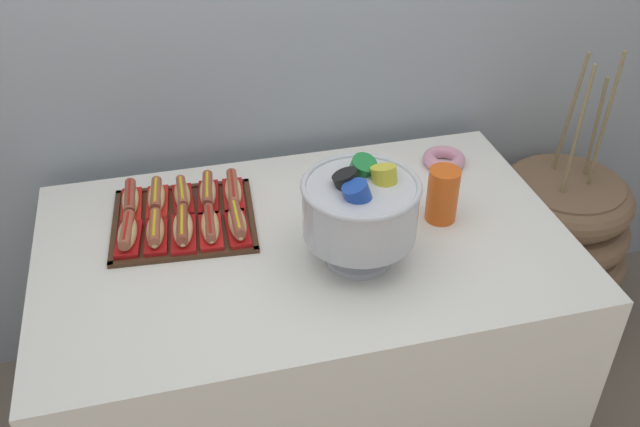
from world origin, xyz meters
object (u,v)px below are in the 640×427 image
(hot_dog_0, at_px, (128,234))
(hot_dog_8, at_px, (208,193))
(hot_dog_1, at_px, (156,232))
(hot_dog_9, at_px, (233,191))
(cup_stack, at_px, (443,196))
(hot_dog_5, at_px, (131,201))
(hot_dog_3, at_px, (210,227))
(hot_dog_6, at_px, (157,198))
(hot_dog_7, at_px, (182,196))
(hot_dog_4, at_px, (237,223))
(donut, at_px, (444,159))
(serving_tray, at_px, (184,221))
(punch_bowl, at_px, (361,208))
(buffet_table, at_px, (306,333))
(hot_dog_2, at_px, (183,229))
(floor_vase, at_px, (550,255))

(hot_dog_0, distance_m, hot_dog_8, 0.28)
(hot_dog_1, distance_m, hot_dog_8, 0.22)
(hot_dog_9, xyz_separation_m, cup_stack, (0.57, -0.24, 0.05))
(hot_dog_5, xyz_separation_m, hot_dog_9, (0.30, -0.02, -0.00))
(hot_dog_3, height_order, hot_dog_6, hot_dog_6)
(hot_dog_6, bearing_deg, hot_dog_3, -52.27)
(hot_dog_1, relative_size, hot_dog_5, 0.96)
(hot_dog_7, distance_m, hot_dog_9, 0.15)
(hot_dog_6, distance_m, hot_dog_7, 0.08)
(hot_dog_4, bearing_deg, hot_dog_7, 127.73)
(hot_dog_1, relative_size, donut, 1.23)
(hot_dog_3, relative_size, hot_dog_4, 1.00)
(hot_dog_4, height_order, hot_dog_9, hot_dog_4)
(hot_dog_9, bearing_deg, serving_tray, -155.73)
(hot_dog_6, bearing_deg, hot_dog_1, -94.54)
(hot_dog_9, xyz_separation_m, punch_bowl, (0.29, -0.35, 0.13))
(hot_dog_3, height_order, hot_dog_7, hot_dog_7)
(buffet_table, distance_m, hot_dog_3, 0.48)
(hot_dog_2, height_order, cup_stack, cup_stack)
(hot_dog_8, bearing_deg, hot_dog_9, -4.54)
(hot_dog_3, height_order, cup_stack, cup_stack)
(floor_vase, relative_size, hot_dog_9, 6.24)
(hot_dog_4, bearing_deg, hot_dog_2, 175.46)
(hot_dog_8, height_order, cup_stack, cup_stack)
(hot_dog_9, height_order, cup_stack, cup_stack)
(hot_dog_6, relative_size, hot_dog_7, 1.06)
(hot_dog_1, xyz_separation_m, hot_dog_9, (0.24, 0.15, -0.00))
(hot_dog_0, bearing_deg, cup_stack, -6.28)
(floor_vase, relative_size, punch_bowl, 3.76)
(punch_bowl, bearing_deg, hot_dog_6, 143.95)
(hot_dog_5, bearing_deg, hot_dog_2, -52.27)
(hot_dog_1, bearing_deg, hot_dog_4, -4.54)
(floor_vase, distance_m, hot_dog_9, 1.28)
(serving_tray, relative_size, donut, 3.14)
(hot_dog_6, bearing_deg, hot_dog_8, -4.54)
(donut, bearing_deg, hot_dog_3, -165.71)
(hot_dog_8, relative_size, cup_stack, 1.14)
(hot_dog_5, bearing_deg, buffet_table, -28.99)
(hot_dog_7, bearing_deg, serving_tray, -94.54)
(buffet_table, height_order, hot_dog_7, hot_dog_7)
(hot_dog_3, bearing_deg, cup_stack, -6.87)
(serving_tray, height_order, hot_dog_7, hot_dog_7)
(hot_dog_2, bearing_deg, buffet_table, -13.85)
(hot_dog_2, height_order, hot_dog_8, same)
(hot_dog_9, bearing_deg, punch_bowl, -51.02)
(floor_vase, bearing_deg, hot_dog_5, -179.49)
(hot_dog_2, height_order, hot_dog_4, same)
(hot_dog_2, bearing_deg, hot_dog_1, 175.46)
(hot_dog_7, bearing_deg, hot_dog_1, -118.99)
(hot_dog_4, relative_size, hot_dog_6, 1.00)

